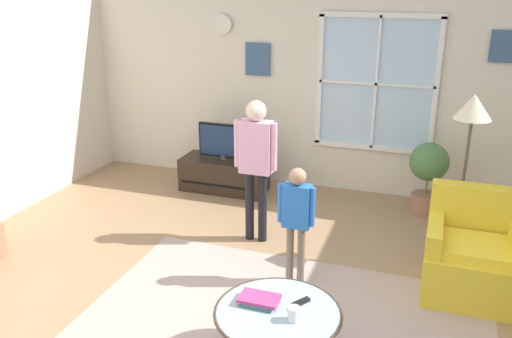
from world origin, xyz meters
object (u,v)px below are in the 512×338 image
Objects in this scene: television at (223,141)px; cup at (294,314)px; person_blue_shirt at (297,213)px; potted_plant_by_window at (428,171)px; coffee_table at (278,315)px; book_stack at (259,300)px; armchair at (472,257)px; remote_near_books at (301,302)px; tv_stand at (224,174)px; remote_near_cup at (294,313)px; person_pink_shirt at (256,155)px; floor_lamp at (471,124)px.

cup is at bearing -60.22° from television.
person_blue_shirt reaches higher than potted_plant_by_window.
coffee_table is 0.16m from cup.
book_stack is 0.30m from cup.
armchair is at bearing -27.28° from television.
remote_near_books is (0.27, 0.09, -0.02)m from book_stack.
person_blue_shirt reaches higher than remote_near_books.
remote_near_cup is (1.70, -2.93, 0.26)m from tv_stand.
tv_stand is 1.59m from person_pink_shirt.
floor_lamp is at bearing -19.46° from television.
person_pink_shirt is at bearing 118.47° from remote_near_books.
book_stack is 0.33× the size of potted_plant_by_window.
remote_near_books is 0.09× the size of floor_lamp.
person_pink_shirt is at bearing -54.70° from tv_stand.
remote_near_cup is 0.10× the size of person_pink_shirt.
remote_near_cup is at bearing -59.87° from television.
cup reaches higher than remote_near_books.
tv_stand is 3.24m from book_stack.
coffee_table is 1.99m from person_pink_shirt.
floor_lamp is at bearing 55.94° from book_stack.
television is at bearing 120.13° from remote_near_cup.
person_blue_shirt reaches higher than armchair.
book_stack is (1.44, -2.89, 0.28)m from tv_stand.
coffee_table is at bearing 153.43° from cup.
remote_near_cup reaches higher than tv_stand.
armchair is at bearing 51.52° from remote_near_cup.
potted_plant_by_window is at bearing 106.28° from floor_lamp.
remote_near_books is at bearing -119.35° from floor_lamp.
television is 0.74× the size of coffee_table.
cup is 0.71× the size of remote_near_books.
remote_near_books is 1.03m from person_blue_shirt.
cup is 0.21m from remote_near_books.
book_stack is (-1.41, -1.41, 0.15)m from armchair.
book_stack is at bearing 157.48° from cup.
book_stack is 0.28m from remote_near_books.
remote_near_cup is 2.02m from person_pink_shirt.
floor_lamp reaches higher than armchair.
tv_stand is at bearing 125.30° from person_pink_shirt.
potted_plant_by_window reaches higher than cup.
television is at bearing -177.93° from potted_plant_by_window.
book_stack is at bearing 161.15° from coffee_table.
book_stack is at bearing -70.28° from person_pink_shirt.
remote_near_cup is (-0.01, -0.13, 0.00)m from remote_near_books.
person_blue_shirt is (-0.29, 0.97, 0.21)m from remote_near_books.
cup is at bearing -22.52° from book_stack.
tv_stand is 2.45m from potted_plant_by_window.
remote_near_books is 1.91m from person_pink_shirt.
floor_lamp reaches higher than cup.
person_pink_shirt is at bearing 115.86° from cup.
armchair is at bearing 13.83° from person_blue_shirt.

